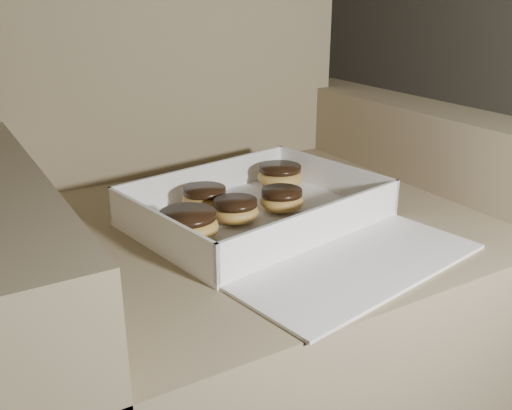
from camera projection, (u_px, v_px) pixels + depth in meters
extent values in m
cube|color=#887457|center=(249.00, 317.00, 1.07)|extent=(0.74, 0.74, 0.43)
cube|color=#887457|center=(165.00, 37.00, 1.16)|extent=(0.74, 0.14, 0.53)
cube|color=#887457|center=(17.00, 351.00, 0.85)|extent=(0.12, 0.74, 0.57)
cube|color=#887457|center=(409.00, 237.00, 1.23)|extent=(0.12, 0.74, 0.57)
cube|color=white|center=(256.00, 219.00, 0.94)|extent=(0.43, 0.35, 0.01)
cube|color=white|center=(205.00, 180.00, 1.03)|extent=(0.38, 0.07, 0.06)
cube|color=white|center=(319.00, 225.00, 0.83)|extent=(0.38, 0.07, 0.06)
cube|color=white|center=(158.00, 230.00, 0.82)|extent=(0.06, 0.28, 0.06)
cube|color=white|center=(333.00, 177.00, 1.05)|extent=(0.06, 0.28, 0.06)
cube|color=#D75659|center=(334.00, 176.00, 1.05)|extent=(0.05, 0.28, 0.05)
cube|color=white|center=(361.00, 266.00, 0.79)|extent=(0.40, 0.23, 0.01)
ellipsoid|color=#E1A84E|center=(280.00, 177.00, 1.07)|extent=(0.08, 0.08, 0.04)
cylinder|color=black|center=(280.00, 168.00, 1.06)|extent=(0.08, 0.08, 0.01)
ellipsoid|color=#E1A84E|center=(205.00, 199.00, 0.96)|extent=(0.08, 0.08, 0.04)
cylinder|color=black|center=(205.00, 190.00, 0.96)|extent=(0.07, 0.07, 0.01)
ellipsoid|color=#E1A84E|center=(282.00, 201.00, 0.96)|extent=(0.07, 0.07, 0.04)
cylinder|color=black|center=(282.00, 192.00, 0.95)|extent=(0.07, 0.07, 0.01)
ellipsoid|color=#E1A84E|center=(236.00, 212.00, 0.91)|extent=(0.07, 0.07, 0.04)
cylinder|color=black|center=(235.00, 203.00, 0.91)|extent=(0.07, 0.07, 0.01)
ellipsoid|color=#E1A84E|center=(188.00, 227.00, 0.84)|extent=(0.09, 0.09, 0.04)
cylinder|color=black|center=(188.00, 215.00, 0.84)|extent=(0.08, 0.08, 0.01)
ellipsoid|color=black|center=(263.00, 248.00, 0.82)|extent=(0.01, 0.01, 0.00)
ellipsoid|color=black|center=(309.00, 239.00, 0.85)|extent=(0.01, 0.01, 0.00)
ellipsoid|color=black|center=(212.00, 269.00, 0.76)|extent=(0.01, 0.01, 0.00)
ellipsoid|color=black|center=(270.00, 226.00, 0.90)|extent=(0.01, 0.01, 0.00)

